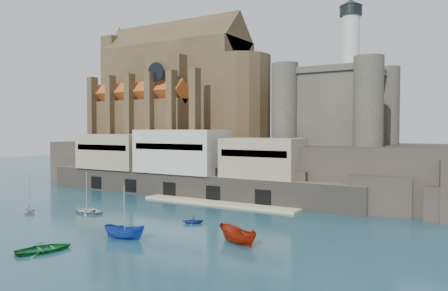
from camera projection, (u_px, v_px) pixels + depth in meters
ground at (139, 221)px, 62.04m from camera, size 300.00×300.00×0.00m
promontory at (261, 167)px, 95.57m from camera, size 100.00×36.00×10.00m
quay at (180, 165)px, 86.80m from camera, size 70.00×12.00×13.05m
church at (180, 93)px, 109.47m from camera, size 47.00×25.93×30.51m
castle_keep at (338, 103)px, 88.09m from camera, size 21.20×21.20×29.30m
boat_2 at (125, 239)px, 52.26m from camera, size 2.48×2.44×5.40m
boat_3 at (44, 251)px, 46.76m from camera, size 4.30×2.60×5.81m
boat_4 at (30, 213)px, 68.35m from camera, size 3.31×2.85×3.28m
boat_5 at (237, 243)px, 50.12m from camera, size 2.89×2.85×5.87m
boat_6 at (87, 213)px, 68.34m from camera, size 1.24×4.02×5.59m
boat_7 at (193, 223)px, 60.62m from camera, size 2.66×2.90×2.88m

